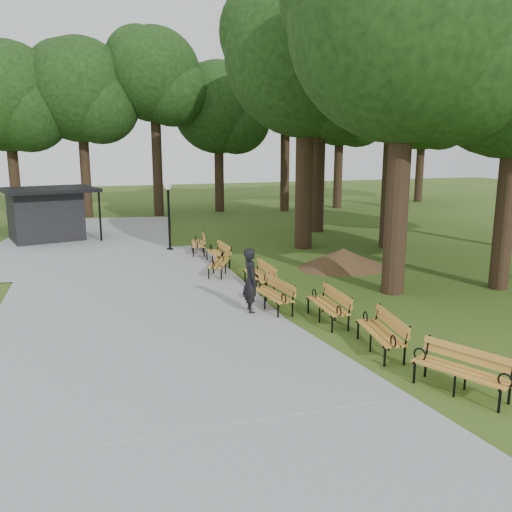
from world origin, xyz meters
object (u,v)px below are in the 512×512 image
object	(u,v)px
bench_0	(461,371)
bench_6	(218,254)
lawn_tree_0	(407,22)
lawn_tree_1	(395,59)
bench_5	(219,263)
lamp_post	(168,202)
lawn_tree_4	(320,63)
bench_1	(380,333)
bench_4	(259,276)
person	(251,281)
lawn_tree_2	(306,55)
kiosk	(45,214)
bench_2	(328,306)
bench_3	(272,295)
dirt_mound	(343,258)
bench_7	(198,244)

from	to	relation	value
bench_0	bench_6	distance (m)	12.10
lawn_tree_0	lawn_tree_1	xyz separation A→B (m)	(4.00, 6.66, 0.14)
bench_5	lawn_tree_0	size ratio (longest dim) A/B	0.16
bench_0	lawn_tree_1	bearing A→B (deg)	127.82
lamp_post	lawn_tree_4	bearing A→B (deg)	17.77
bench_1	bench_4	size ratio (longest dim) A/B	1.00
lawn_tree_4	bench_1	bearing A→B (deg)	-110.61
person	lawn_tree_2	size ratio (longest dim) A/B	0.15
kiosk	bench_2	world-z (taller)	kiosk
lawn_tree_1	lawn_tree_4	bearing A→B (deg)	100.99
bench_0	bench_1	bearing A→B (deg)	162.28
bench_0	lawn_tree_0	distance (m)	10.29
bench_0	bench_4	size ratio (longest dim) A/B	1.00
kiosk	bench_6	xyz separation A→B (m)	(6.50, -8.05, -0.84)
lawn_tree_0	lamp_post	bearing A→B (deg)	120.78
bench_2	lawn_tree_1	distance (m)	13.58
bench_0	bench_2	world-z (taller)	same
bench_1	lawn_tree_0	distance (m)	9.13
bench_1	bench_3	distance (m)	3.90
dirt_mound	lawn_tree_0	size ratio (longest dim) A/B	0.25
bench_1	bench_6	bearing A→B (deg)	-163.01
bench_1	bench_4	world-z (taller)	same
bench_1	bench_3	size ratio (longest dim) A/B	1.00
lawn_tree_4	bench_3	bearing A→B (deg)	-120.50
bench_3	person	bearing A→B (deg)	-90.00
kiosk	lawn_tree_1	size ratio (longest dim) A/B	0.36
lamp_post	lawn_tree_1	size ratio (longest dim) A/B	0.26
bench_0	bench_2	distance (m)	4.57
bench_3	bench_6	bearing A→B (deg)	174.06
bench_3	bench_7	bearing A→B (deg)	175.83
dirt_mound	lawn_tree_1	bearing A→B (deg)	38.31
lamp_post	lawn_tree_2	distance (m)	8.58
person	kiosk	distance (m)	15.27
bench_2	bench_3	distance (m)	1.79
kiosk	bench_5	world-z (taller)	kiosk
lawn_tree_2	bench_7	bearing A→B (deg)	177.65
bench_5	bench_7	xyz separation A→B (m)	(0.11, 3.92, 0.00)
kiosk	bench_0	world-z (taller)	kiosk
bench_2	bench_6	size ratio (longest dim) A/B	1.00
bench_1	lawn_tree_4	xyz separation A→B (m)	(6.00, 15.96, 8.21)
kiosk	lawn_tree_0	xyz separation A→B (m)	(10.70, -13.65, 6.74)
bench_4	bench_7	world-z (taller)	same
bench_1	bench_5	distance (m)	8.31
bench_3	lawn_tree_0	bearing A→B (deg)	89.66
kiosk	bench_7	xyz separation A→B (m)	(6.25, -5.66, -0.84)
dirt_mound	bench_4	size ratio (longest dim) A/B	1.53
dirt_mound	bench_7	xyz separation A→B (m)	(-4.63, 4.34, 0.07)
person	bench_1	size ratio (longest dim) A/B	0.96
person	lawn_tree_1	bearing A→B (deg)	-44.67
dirt_mound	lawn_tree_2	xyz separation A→B (m)	(0.20, 4.14, 7.94)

